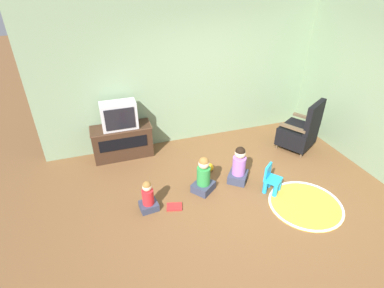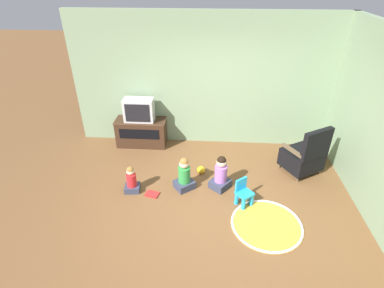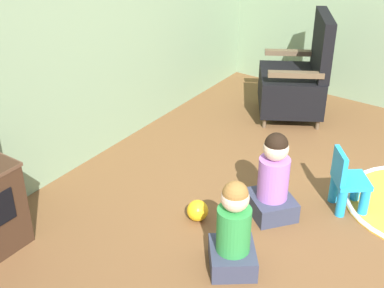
{
  "view_description": "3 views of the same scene",
  "coord_description": "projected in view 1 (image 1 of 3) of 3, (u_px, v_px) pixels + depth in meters",
  "views": [
    {
      "loc": [
        -1.88,
        -3.1,
        3.19
      ],
      "look_at": [
        -0.65,
        0.57,
        0.83
      ],
      "focal_mm": 28.0,
      "sensor_mm": 36.0,
      "label": 1
    },
    {
      "loc": [
        -0.08,
        -3.83,
        3.51
      ],
      "look_at": [
        -0.37,
        0.56,
        0.86
      ],
      "focal_mm": 28.0,
      "sensor_mm": 36.0,
      "label": 2
    },
    {
      "loc": [
        -2.8,
        -0.85,
        2.36
      ],
      "look_at": [
        -0.32,
        0.87,
        0.68
      ],
      "focal_mm": 50.0,
      "sensor_mm": 36.0,
      "label": 3
    }
  ],
  "objects": [
    {
      "name": "ground_plane",
      "position": [
        243.0,
        201.0,
        4.68
      ],
      "size": [
        30.0,
        30.0,
        0.0
      ],
      "primitive_type": "plane",
      "color": "brown"
    },
    {
      "name": "tv_cabinet",
      "position": [
        122.0,
        141.0,
        5.62
      ],
      "size": [
        1.1,
        0.45,
        0.62
      ],
      "color": "#382316",
      "rests_on": "ground_plane"
    },
    {
      "name": "book",
      "position": [
        174.0,
        207.0,
        4.55
      ],
      "size": [
        0.27,
        0.22,
        0.02
      ],
      "rotation": [
        0.0,
        0.0,
        2.88
      ],
      "color": "#B22323",
      "rests_on": "ground_plane"
    },
    {
      "name": "toy_ball",
      "position": [
        209.0,
        167.0,
        5.31
      ],
      "size": [
        0.16,
        0.16,
        0.16
      ],
      "color": "yellow",
      "rests_on": "ground_plane"
    },
    {
      "name": "child_watching_left",
      "position": [
        239.0,
        167.0,
        4.97
      ],
      "size": [
        0.44,
        0.45,
        0.66
      ],
      "rotation": [
        0.0,
        0.0,
        0.9
      ],
      "color": "#33384C",
      "rests_on": "ground_plane"
    },
    {
      "name": "play_mat",
      "position": [
        305.0,
        204.0,
        4.59
      ],
      "size": [
        1.12,
        1.12,
        0.04
      ],
      "color": "gold",
      "rests_on": "ground_plane"
    },
    {
      "name": "black_armchair",
      "position": [
        300.0,
        131.0,
        5.82
      ],
      "size": [
        0.87,
        0.85,
        1.03
      ],
      "rotation": [
        0.0,
        0.0,
        3.68
      ],
      "color": "brown",
      "rests_on": "ground_plane"
    },
    {
      "name": "child_watching_center",
      "position": [
        148.0,
        198.0,
        4.41
      ],
      "size": [
        0.28,
        0.26,
        0.52
      ],
      "rotation": [
        0.0,
        0.0,
        0.1
      ],
      "color": "#33384C",
      "rests_on": "ground_plane"
    },
    {
      "name": "wall_back",
      "position": [
        186.0,
        73.0,
        5.67
      ],
      "size": [
        5.56,
        0.12,
        2.8
      ],
      "color": "gray",
      "rests_on": "ground_plane"
    },
    {
      "name": "yellow_kid_chair",
      "position": [
        272.0,
        181.0,
        4.78
      ],
      "size": [
        0.35,
        0.34,
        0.48
      ],
      "rotation": [
        0.0,
        0.0,
        0.67
      ],
      "color": "#1E99DB",
      "rests_on": "ground_plane"
    },
    {
      "name": "child_watching_right",
      "position": [
        203.0,
        177.0,
        4.75
      ],
      "size": [
        0.43,
        0.43,
        0.64
      ],
      "rotation": [
        0.0,
        0.0,
        0.65
      ],
      "color": "#33384C",
      "rests_on": "ground_plane"
    },
    {
      "name": "television",
      "position": [
        119.0,
        115.0,
        5.31
      ],
      "size": [
        0.63,
        0.32,
        0.5
      ],
      "color": "#B7B7BC",
      "rests_on": "tv_cabinet"
    }
  ]
}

